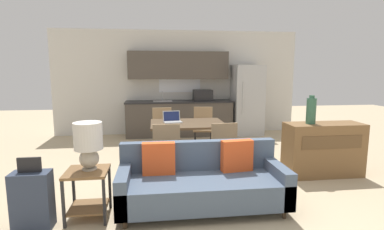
% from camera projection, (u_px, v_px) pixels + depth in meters
% --- Properties ---
extents(ground_plane, '(20.00, 20.00, 0.00)m').
position_uv_depth(ground_plane, '(210.00, 212.00, 3.58)').
color(ground_plane, tan).
extents(wall_back, '(6.40, 0.07, 2.70)m').
position_uv_depth(wall_back, '(178.00, 83.00, 7.92)').
color(wall_back, silver).
rests_on(wall_back, ground_plane).
extents(kitchen_counter, '(2.72, 0.65, 2.15)m').
position_uv_depth(kitchen_counter, '(180.00, 103.00, 7.70)').
color(kitchen_counter, '#4C443D').
rests_on(kitchen_counter, ground_plane).
extents(refrigerator, '(0.75, 0.73, 1.81)m').
position_uv_depth(refrigerator, '(247.00, 100.00, 7.82)').
color(refrigerator, '#B7BABC').
rests_on(refrigerator, ground_plane).
extents(dining_table, '(1.32, 0.99, 0.74)m').
position_uv_depth(dining_table, '(187.00, 126.00, 5.40)').
color(dining_table, brown).
rests_on(dining_table, ground_plane).
extents(couch, '(1.99, 0.80, 0.80)m').
position_uv_depth(couch, '(201.00, 182.00, 3.67)').
color(couch, '#3D2D1E').
rests_on(couch, ground_plane).
extents(side_table, '(0.46, 0.46, 0.56)m').
position_uv_depth(side_table, '(88.00, 186.00, 3.40)').
color(side_table, brown).
rests_on(side_table, ground_plane).
extents(table_lamp, '(0.32, 0.32, 0.54)m').
position_uv_depth(table_lamp, '(88.00, 142.00, 3.36)').
color(table_lamp, '#B2A893').
rests_on(table_lamp, side_table).
extents(credenza, '(1.22, 0.47, 0.85)m').
position_uv_depth(credenza, '(323.00, 149.00, 4.79)').
color(credenza, brown).
rests_on(credenza, ground_plane).
extents(vase, '(0.15, 0.15, 0.45)m').
position_uv_depth(vase, '(311.00, 111.00, 4.67)').
color(vase, '#336047').
rests_on(vase, credenza).
extents(dining_chair_far_right, '(0.48, 0.48, 0.90)m').
position_uv_depth(dining_chair_far_right, '(203.00, 126.00, 6.33)').
color(dining_chair_far_right, '#997A56').
rests_on(dining_chair_far_right, ground_plane).
extents(dining_chair_near_right, '(0.46, 0.46, 0.90)m').
position_uv_depth(dining_chair_near_right, '(222.00, 147.00, 4.60)').
color(dining_chair_near_right, '#997A56').
rests_on(dining_chair_near_right, ground_plane).
extents(dining_chair_near_left, '(0.42, 0.42, 0.90)m').
position_uv_depth(dining_chair_near_left, '(166.00, 148.00, 4.53)').
color(dining_chair_near_left, '#997A56').
rests_on(dining_chair_near_left, ground_plane).
extents(dining_chair_far_left, '(0.44, 0.44, 0.90)m').
position_uv_depth(dining_chair_far_left, '(163.00, 127.00, 6.20)').
color(dining_chair_far_left, '#997A56').
rests_on(dining_chair_far_left, ground_plane).
extents(laptop, '(0.35, 0.30, 0.20)m').
position_uv_depth(laptop, '(172.00, 119.00, 5.46)').
color(laptop, '#B7BABC').
rests_on(laptop, dining_table).
extents(suitcase, '(0.39, 0.22, 0.79)m').
position_uv_depth(suitcase, '(32.00, 200.00, 3.16)').
color(suitcase, '#2D384C').
rests_on(suitcase, ground_plane).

